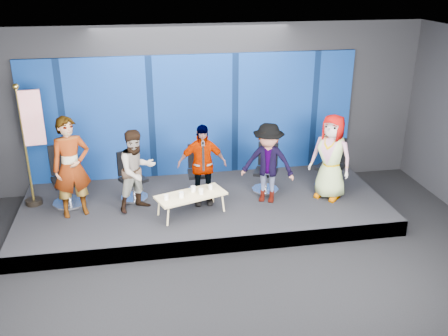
{
  "coord_description": "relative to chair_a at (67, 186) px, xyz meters",
  "views": [
    {
      "loc": [
        -1.16,
        -6.23,
        4.58
      ],
      "look_at": [
        0.38,
        2.4,
        1.0
      ],
      "focal_mm": 40.0,
      "sensor_mm": 36.0,
      "label": 1
    }
  ],
  "objects": [
    {
      "name": "ground",
      "position": [
        2.58,
        -2.84,
        -0.68
      ],
      "size": [
        10.0,
        10.0,
        0.0
      ],
      "primitive_type": "plane",
      "color": "black",
      "rests_on": "ground"
    },
    {
      "name": "room_walls",
      "position": [
        2.58,
        -2.84,
        1.75
      ],
      "size": [
        10.02,
        8.02,
        3.51
      ],
      "color": "black",
      "rests_on": "ground"
    },
    {
      "name": "riser",
      "position": [
        2.58,
        -0.34,
        -0.53
      ],
      "size": [
        7.0,
        3.0,
        0.3
      ],
      "primitive_type": "cube",
      "color": "black",
      "rests_on": "ground"
    },
    {
      "name": "backdrop",
      "position": [
        2.58,
        1.11,
        0.92
      ],
      "size": [
        7.0,
        0.08,
        2.6
      ],
      "primitive_type": "cube",
      "color": "#072054",
      "rests_on": "riser"
    },
    {
      "name": "chair_a",
      "position": [
        0.0,
        0.0,
        0.0
      ],
      "size": [
        0.82,
        0.82,
        1.15
      ],
      "rotation": [
        0.0,
        0.0,
        0.31
      ],
      "color": "silver",
      "rests_on": "riser"
    },
    {
      "name": "panelist_a",
      "position": [
        0.19,
        -0.47,
        0.55
      ],
      "size": [
        0.78,
        0.63,
        1.86
      ],
      "primitive_type": "imported",
      "rotation": [
        0.0,
        0.0,
        0.31
      ],
      "color": "black",
      "rests_on": "riser"
    },
    {
      "name": "chair_b",
      "position": [
        1.22,
        0.02,
        -0.06
      ],
      "size": [
        0.74,
        0.74,
        0.96
      ],
      "rotation": [
        0.0,
        0.0,
        0.52
      ],
      "color": "silver",
      "rests_on": "riser"
    },
    {
      "name": "panelist_b",
      "position": [
        1.33,
        -0.46,
        0.4
      ],
      "size": [
        0.95,
        0.89,
        1.56
      ],
      "primitive_type": "imported",
      "rotation": [
        0.0,
        0.0,
        0.52
      ],
      "color": "black",
      "rests_on": "riser"
    },
    {
      "name": "chair_c",
      "position": [
        2.55,
        0.08,
        -0.06
      ],
      "size": [
        0.57,
        0.57,
        0.98
      ],
      "rotation": [
        0.0,
        0.0,
        -0.04
      ],
      "color": "silver",
      "rests_on": "riser"
    },
    {
      "name": "panelist_c",
      "position": [
        2.54,
        -0.42,
        0.41
      ],
      "size": [
        0.94,
        0.42,
        1.58
      ],
      "primitive_type": "imported",
      "rotation": [
        0.0,
        0.0,
        -0.04
      ],
      "color": "black",
      "rests_on": "riser"
    },
    {
      "name": "chair_d",
      "position": [
        3.9,
        -0.06,
        -0.06
      ],
      "size": [
        0.73,
        0.73,
        0.97
      ],
      "rotation": [
        0.0,
        0.0,
        -0.43
      ],
      "color": "silver",
      "rests_on": "riser"
    },
    {
      "name": "panelist_d",
      "position": [
        3.79,
        -0.55,
        0.41
      ],
      "size": [
        1.17,
        0.96,
        1.57
      ],
      "primitive_type": "imported",
      "rotation": [
        0.0,
        0.0,
        -0.43
      ],
      "color": "black",
      "rests_on": "riser"
    },
    {
      "name": "chair_e",
      "position": [
        5.24,
        -0.14,
        -0.04
      ],
      "size": [
        0.83,
        0.83,
        1.04
      ],
      "rotation": [
        0.0,
        0.0,
        -0.79
      ],
      "color": "silver",
      "rests_on": "riser"
    },
    {
      "name": "panelist_e",
      "position": [
        5.04,
        -0.59,
        0.47
      ],
      "size": [
        0.96,
        0.96,
        1.69
      ],
      "primitive_type": "imported",
      "rotation": [
        0.0,
        0.0,
        -0.79
      ],
      "color": "black",
      "rests_on": "riser"
    },
    {
      "name": "coffee_table",
      "position": [
        2.28,
        -0.83,
        -0.02
      ],
      "size": [
        1.37,
        0.92,
        0.39
      ],
      "rotation": [
        0.0,
        0.0,
        0.33
      ],
      "color": "tan",
      "rests_on": "riser"
    },
    {
      "name": "mug_a",
      "position": [
        1.82,
        -0.98,
        0.06
      ],
      "size": [
        0.08,
        0.08,
        0.1
      ],
      "primitive_type": "cylinder",
      "color": "white",
      "rests_on": "coffee_table"
    },
    {
      "name": "mug_b",
      "position": [
        2.09,
        -0.93,
        0.06
      ],
      "size": [
        0.09,
        0.09,
        0.11
      ],
      "primitive_type": "cylinder",
      "color": "white",
      "rests_on": "coffee_table"
    },
    {
      "name": "mug_c",
      "position": [
        2.34,
        -0.72,
        0.06
      ],
      "size": [
        0.09,
        0.09,
        0.1
      ],
      "primitive_type": "cylinder",
      "color": "white",
      "rests_on": "coffee_table"
    },
    {
      "name": "mug_d",
      "position": [
        2.46,
        -0.84,
        0.06
      ],
      "size": [
        0.09,
        0.09,
        0.1
      ],
      "primitive_type": "cylinder",
      "color": "white",
      "rests_on": "coffee_table"
    },
    {
      "name": "mug_e",
      "position": [
        2.66,
        -0.67,
        0.06
      ],
      "size": [
        0.07,
        0.07,
        0.09
      ],
      "primitive_type": "cylinder",
      "color": "white",
      "rests_on": "coffee_table"
    },
    {
      "name": "flag_stand",
      "position": [
        -0.55,
        0.1,
        0.87
      ],
      "size": [
        0.54,
        0.31,
        2.35
      ],
      "rotation": [
        0.0,
        0.0,
        0.13
      ],
      "color": "black",
      "rests_on": "riser"
    }
  ]
}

